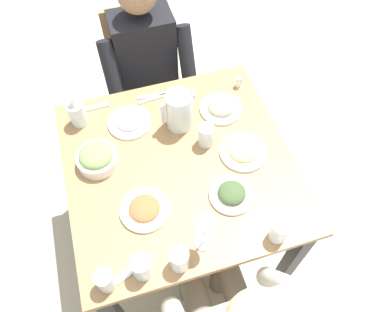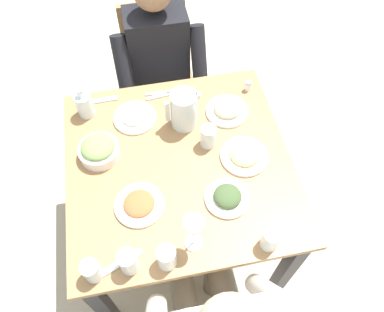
{
  "view_description": "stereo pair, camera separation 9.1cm",
  "coord_description": "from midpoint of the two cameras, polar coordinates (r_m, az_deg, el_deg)",
  "views": [
    {
      "loc": [
        0.2,
        0.86,
        2.14
      ],
      "look_at": [
        -0.06,
        0.0,
        0.79
      ],
      "focal_mm": 35.2,
      "sensor_mm": 36.0,
      "label": 1
    },
    {
      "loc": [
        0.12,
        0.88,
        2.14
      ],
      "look_at": [
        -0.06,
        0.0,
        0.79
      ],
      "focal_mm": 35.2,
      "sensor_mm": 36.0,
      "label": 2
    }
  ],
  "objects": [
    {
      "name": "fork_near",
      "position": [
        1.46,
        -8.84,
        -15.74
      ],
      "size": [
        0.17,
        0.09,
        0.01
      ],
      "primitive_type": "cube",
      "rotation": [
        0.0,
        0.0,
        0.37
      ],
      "color": "silver",
      "rests_on": "dining_table"
    },
    {
      "name": "fork_far",
      "position": [
        1.9,
        -12.43,
        8.16
      ],
      "size": [
        0.17,
        0.03,
        0.01
      ],
      "primitive_type": "cube",
      "rotation": [
        0.0,
        0.0,
        0.02
      ],
      "color": "silver",
      "rests_on": "dining_table"
    },
    {
      "name": "ground_plane",
      "position": [
        2.31,
        -0.31,
        -11.11
      ],
      "size": [
        8.0,
        8.0,
        0.0
      ],
      "primitive_type": "plane",
      "color": "#B7AD99"
    },
    {
      "name": "oil_carafe",
      "position": [
        1.82,
        -14.58,
        7.37
      ],
      "size": [
        0.08,
        0.08,
        0.16
      ],
      "color": "silver",
      "rests_on": "dining_table"
    },
    {
      "name": "water_glass_near_right",
      "position": [
        1.47,
        13.59,
        -12.23
      ],
      "size": [
        0.07,
        0.07,
        0.1
      ],
      "primitive_type": "cylinder",
      "color": "silver",
      "rests_on": "dining_table"
    },
    {
      "name": "plate_yoghurt",
      "position": [
        1.78,
        -7.24,
        5.91
      ],
      "size": [
        0.2,
        0.2,
        0.05
      ],
      "color": "white",
      "rests_on": "dining_table"
    },
    {
      "name": "wine_glass",
      "position": [
        1.34,
        2.21,
        -11.03
      ],
      "size": [
        0.08,
        0.08,
        0.2
      ],
      "color": "silver",
      "rests_on": "dining_table"
    },
    {
      "name": "diner_near",
      "position": [
        2.13,
        -3.37,
        12.34
      ],
      "size": [
        0.48,
        0.53,
        1.19
      ],
      "color": "black",
      "rests_on": "ground_plane"
    },
    {
      "name": "plate_beans",
      "position": [
        1.81,
        6.79,
        6.94
      ],
      "size": [
        0.2,
        0.2,
        0.05
      ],
      "color": "white",
      "rests_on": "dining_table"
    },
    {
      "name": "chair_near",
      "position": [
        2.38,
        -4.02,
        13.15
      ],
      "size": [
        0.4,
        0.4,
        0.9
      ],
      "color": "#997047",
      "rests_on": "ground_plane"
    },
    {
      "name": "plate_rice_curry",
      "position": [
        1.53,
        -6.33,
        -7.35
      ],
      "size": [
        0.2,
        0.2,
        0.04
      ],
      "color": "white",
      "rests_on": "dining_table"
    },
    {
      "name": "dining_table",
      "position": [
        1.74,
        -0.41,
        -3.05
      ],
      "size": [
        0.98,
        0.98,
        0.75
      ],
      "color": "#997047",
      "rests_on": "ground_plane"
    },
    {
      "name": "knife_far",
      "position": [
        1.88,
        -2.81,
        9.16
      ],
      "size": [
        0.19,
        0.04,
        0.01
      ],
      "primitive_type": "cube",
      "rotation": [
        0.0,
        0.0,
        0.11
      ],
      "color": "silver",
      "rests_on": "dining_table"
    },
    {
      "name": "water_glass_by_pitcher",
      "position": [
        1.41,
        -7.73,
        -15.64
      ],
      "size": [
        0.07,
        0.07,
        0.11
      ],
      "primitive_type": "cylinder",
      "color": "silver",
      "rests_on": "dining_table"
    },
    {
      "name": "water_glass_near_left",
      "position": [
        1.42,
        -13.13,
        -16.66
      ],
      "size": [
        0.07,
        0.07,
        0.1
      ],
      "primitive_type": "cylinder",
      "color": "silver",
      "rests_on": "dining_table"
    },
    {
      "name": "salad_bowl",
      "position": [
        1.66,
        -12.47,
        0.88
      ],
      "size": [
        0.18,
        0.18,
        0.09
      ],
      "color": "white",
      "rests_on": "dining_table"
    },
    {
      "name": "knife_near",
      "position": [
        1.89,
        -2.98,
        9.51
      ],
      "size": [
        0.19,
        0.03,
        0.01
      ],
      "primitive_type": "cube",
      "rotation": [
        0.0,
        0.0,
        -0.06
      ],
      "color": "silver",
      "rests_on": "dining_table"
    },
    {
      "name": "water_glass_far_left",
      "position": [
        1.66,
        4.04,
        2.9
      ],
      "size": [
        0.07,
        0.07,
        0.11
      ],
      "primitive_type": "cylinder",
      "color": "silver",
      "rests_on": "dining_table"
    },
    {
      "name": "plate_dolmas",
      "position": [
        1.55,
        7.06,
        -6.26
      ],
      "size": [
        0.19,
        0.19,
        0.05
      ],
      "color": "white",
      "rests_on": "dining_table"
    },
    {
      "name": "water_glass_far_right",
      "position": [
        1.4,
        -1.95,
        -15.18
      ],
      "size": [
        0.07,
        0.07,
        0.11
      ],
      "primitive_type": "cylinder",
      "color": "silver",
      "rests_on": "dining_table"
    },
    {
      "name": "plate_fries",
      "position": [
        1.66,
        9.48,
        0.04
      ],
      "size": [
        0.21,
        0.21,
        0.04
      ],
      "color": "white",
      "rests_on": "dining_table"
    },
    {
      "name": "water_pitcher",
      "position": [
        1.69,
        0.27,
        6.96
      ],
      "size": [
        0.16,
        0.12,
        0.19
      ],
      "color": "silver",
      "rests_on": "dining_table"
    },
    {
      "name": "salt_shaker",
      "position": [
        1.91,
        9.84,
        10.4
      ],
      "size": [
        0.03,
        0.03,
        0.05
      ],
      "color": "white",
      "rests_on": "dining_table"
    }
  ]
}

